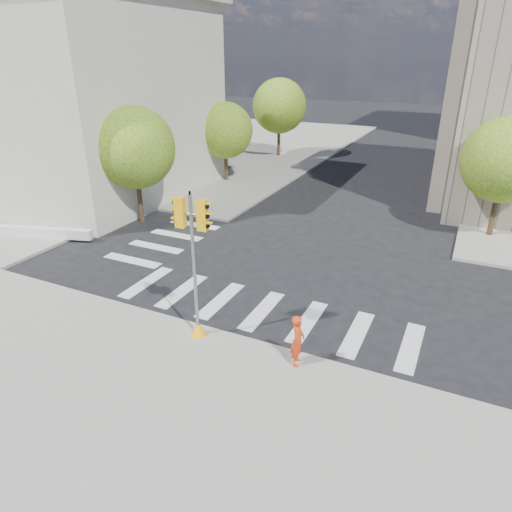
{
  "coord_description": "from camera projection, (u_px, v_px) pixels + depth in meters",
  "views": [
    {
      "loc": [
        6.1,
        -15.48,
        8.87
      ],
      "look_at": [
        -0.46,
        -1.78,
        2.1
      ],
      "focal_mm": 32.0,
      "sensor_mm": 36.0,
      "label": 1
    }
  ],
  "objects": [
    {
      "name": "lamp_far",
      "position": [
        510.0,
        111.0,
        36.81
      ],
      "size": [
        0.35,
        0.18,
        8.11
      ],
      "color": "black",
      "rests_on": "sidewalk_far_right"
    },
    {
      "name": "photographer",
      "position": [
        298.0,
        340.0,
        13.68
      ],
      "size": [
        0.53,
        0.68,
        1.67
      ],
      "primitive_type": "imported",
      "rotation": [
        0.0,
        0.0,
        1.8
      ],
      "color": "red",
      "rests_on": "sidewalk_near"
    },
    {
      "name": "sidewalk_near",
      "position": [
        88.0,
        506.0,
        9.68
      ],
      "size": [
        30.0,
        14.0,
        0.15
      ],
      "primitive_type": "cube",
      "color": "gray",
      "rests_on": "ground"
    },
    {
      "name": "tree_re_far",
      "position": [
        500.0,
        112.0,
        42.24
      ],
      "size": [
        4.0,
        4.0,
        5.88
      ],
      "color": "#382616",
      "rests_on": "ground"
    },
    {
      "name": "tree_lw_mid",
      "position": [
        225.0,
        130.0,
        32.91
      ],
      "size": [
        4.0,
        4.0,
        5.77
      ],
      "color": "#382616",
      "rests_on": "ground"
    },
    {
      "name": "sidewalk_far_left",
      "position": [
        203.0,
        144.0,
        48.05
      ],
      "size": [
        28.0,
        40.0,
        0.15
      ],
      "primitive_type": "cube",
      "color": "gray",
      "rests_on": "ground"
    },
    {
      "name": "planter_wall",
      "position": [
        37.0,
        232.0,
        23.61
      ],
      "size": [
        5.85,
        2.16,
        0.5
      ],
      "primitive_type": "cube",
      "rotation": [
        0.0,
        0.0,
        0.3
      ],
      "color": "silver",
      "rests_on": "sidewalk_left_near"
    },
    {
      "name": "tree_re_near",
      "position": [
        505.0,
        160.0,
        22.39
      ],
      "size": [
        4.2,
        4.2,
        6.16
      ],
      "color": "#382616",
      "rests_on": "ground"
    },
    {
      "name": "tree_lw_far",
      "position": [
        279.0,
        106.0,
        40.84
      ],
      "size": [
        4.8,
        4.8,
        6.95
      ],
      "color": "#382616",
      "rests_on": "ground"
    },
    {
      "name": "classical_building",
      "position": [
        57.0,
        93.0,
        30.63
      ],
      "size": [
        19.0,
        15.0,
        12.7
      ],
      "color": "beige",
      "rests_on": "ground"
    },
    {
      "name": "tree_lw_near",
      "position": [
        134.0,
        148.0,
        24.5
      ],
      "size": [
        4.4,
        4.4,
        6.41
      ],
      "color": "#382616",
      "rests_on": "ground"
    },
    {
      "name": "traffic_signal",
      "position": [
        195.0,
        278.0,
        14.55
      ],
      "size": [
        1.07,
        0.56,
        5.02
      ],
      "rotation": [
        0.0,
        0.0,
        0.06
      ],
      "color": "#FFAD0D",
      "rests_on": "sidewalk_near"
    },
    {
      "name": "tree_re_mid",
      "position": [
        503.0,
        123.0,
        32.16
      ],
      "size": [
        4.6,
        4.6,
        6.66
      ],
      "color": "#382616",
      "rests_on": "ground"
    },
    {
      "name": "ground",
      "position": [
        285.0,
        289.0,
        18.77
      ],
      "size": [
        160.0,
        160.0,
        0.0
      ],
      "primitive_type": "plane",
      "color": "black",
      "rests_on": "ground"
    }
  ]
}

